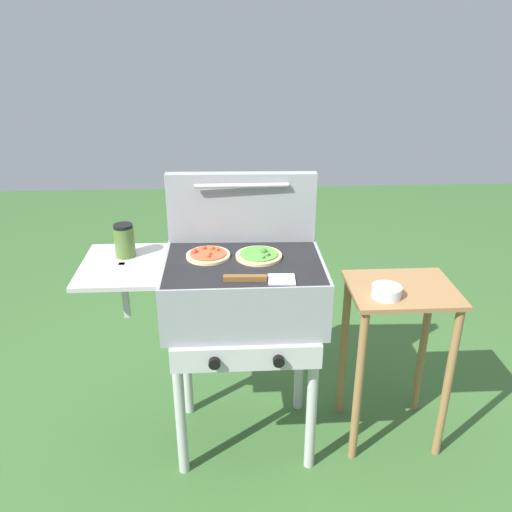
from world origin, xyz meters
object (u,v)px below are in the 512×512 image
object	(u,v)px
pizza_pepperoni	(208,255)
sauce_jar	(124,241)
spatula	(261,279)
topping_bowl_near	(386,292)
grill	(240,293)
pizza_veggie	(259,255)
prep_table	(397,332)

from	to	relation	value
pizza_pepperoni	sauce_jar	bearing A→B (deg)	175.36
spatula	topping_bowl_near	bearing A→B (deg)	11.32
grill	sauce_jar	distance (m)	0.51
topping_bowl_near	spatula	bearing A→B (deg)	-168.68
pizza_veggie	topping_bowl_near	size ratio (longest dim) A/B	1.58
spatula	topping_bowl_near	world-z (taller)	spatula
sauce_jar	spatula	xyz separation A→B (m)	(0.53, -0.25, -0.06)
pizza_veggie	pizza_pepperoni	world-z (taller)	same
prep_table	topping_bowl_near	distance (m)	0.27
spatula	prep_table	world-z (taller)	spatula
grill	sauce_jar	world-z (taller)	sauce_jar
grill	prep_table	distance (m)	0.71
pizza_veggie	grill	bearing A→B (deg)	-155.54
sauce_jar	topping_bowl_near	xyz separation A→B (m)	(1.04, -0.15, -0.18)
topping_bowl_near	pizza_pepperoni	bearing A→B (deg)	170.23
pizza_pepperoni	topping_bowl_near	distance (m)	0.73
pizza_veggie	sauce_jar	bearing A→B (deg)	175.36
pizza_pepperoni	spatula	distance (m)	0.30
pizza_veggie	sauce_jar	size ratio (longest dim) A/B	1.38
sauce_jar	prep_table	distance (m)	1.21
grill	pizza_veggie	xyz separation A→B (m)	(0.08, 0.04, 0.15)
sauce_jar	prep_table	world-z (taller)	sauce_jar
spatula	prep_table	xyz separation A→B (m)	(0.60, 0.18, -0.36)
spatula	grill	bearing A→B (deg)	112.80
sauce_jar	grill	bearing A→B (deg)	-9.78
spatula	topping_bowl_near	distance (m)	0.53
grill	spatula	size ratio (longest dim) A/B	3.66
sauce_jar	topping_bowl_near	distance (m)	1.07
grill	topping_bowl_near	size ratio (longest dim) A/B	8.08
pizza_veggie	pizza_pepperoni	bearing A→B (deg)	175.34
pizza_pepperoni	prep_table	world-z (taller)	pizza_pepperoni
pizza_pepperoni	topping_bowl_near	xyz separation A→B (m)	(0.71, -0.12, -0.13)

